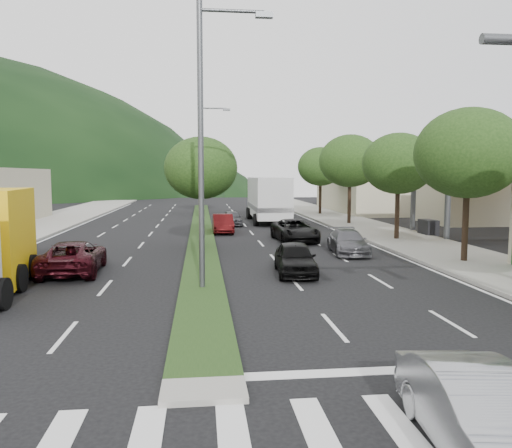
{
  "coord_description": "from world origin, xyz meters",
  "views": [
    {
      "loc": [
        -0.01,
        -9.49,
        4.08
      ],
      "look_at": [
        2.45,
        12.77,
        1.86
      ],
      "focal_mm": 35.0,
      "sensor_mm": 36.0,
      "label": 1
    }
  ],
  "objects": [
    {
      "name": "ground",
      "position": [
        0.0,
        0.0,
        0.0
      ],
      "size": [
        160.0,
        160.0,
        0.0
      ],
      "primitive_type": "plane",
      "color": "black",
      "rests_on": "ground"
    },
    {
      "name": "sidewalk_right",
      "position": [
        12.5,
        25.0,
        0.07
      ],
      "size": [
        5.0,
        90.0,
        0.15
      ],
      "primitive_type": "cube",
      "color": "gray",
      "rests_on": "ground"
    },
    {
      "name": "sidewalk_left",
      "position": [
        -13.0,
        25.0,
        0.07
      ],
      "size": [
        6.0,
        90.0,
        0.15
      ],
      "primitive_type": "cube",
      "color": "gray",
      "rests_on": "ground"
    },
    {
      "name": "median",
      "position": [
        0.0,
        28.0,
        0.06
      ],
      "size": [
        1.6,
        56.0,
        0.12
      ],
      "primitive_type": "cube",
      "color": "#1C3613",
      "rests_on": "ground"
    },
    {
      "name": "crosswalk",
      "position": [
        0.0,
        -2.0,
        0.01
      ],
      "size": [
        19.0,
        2.2,
        0.01
      ],
      "primitive_type": "cube",
      "color": "silver",
      "rests_on": "ground"
    },
    {
      "name": "gas_canopy",
      "position": [
        19.0,
        22.0,
        4.65
      ],
      "size": [
        12.2,
        8.2,
        5.25
      ],
      "color": "silver",
      "rests_on": "ground"
    },
    {
      "name": "bldg_right_far",
      "position": [
        19.5,
        44.0,
        2.6
      ],
      "size": [
        10.0,
        16.0,
        5.2
      ],
      "primitive_type": "cube",
      "color": "beige",
      "rests_on": "ground"
    },
    {
      "name": "tree_r_b",
      "position": [
        12.0,
        12.0,
        5.04
      ],
      "size": [
        4.8,
        4.8,
        6.94
      ],
      "color": "black",
      "rests_on": "sidewalk_right"
    },
    {
      "name": "tree_r_c",
      "position": [
        12.0,
        20.0,
        4.75
      ],
      "size": [
        4.4,
        4.4,
        6.48
      ],
      "color": "black",
      "rests_on": "sidewalk_right"
    },
    {
      "name": "tree_r_d",
      "position": [
        12.0,
        30.0,
        5.18
      ],
      "size": [
        5.0,
        5.0,
        7.17
      ],
      "color": "black",
      "rests_on": "sidewalk_right"
    },
    {
      "name": "tree_r_e",
      "position": [
        12.0,
        40.0,
        4.89
      ],
      "size": [
        4.6,
        4.6,
        6.71
      ],
      "color": "black",
      "rests_on": "sidewalk_right"
    },
    {
      "name": "tree_med_near",
      "position": [
        0.0,
        18.0,
        4.43
      ],
      "size": [
        4.0,
        4.0,
        6.02
      ],
      "color": "black",
      "rests_on": "median"
    },
    {
      "name": "tree_med_far",
      "position": [
        0.0,
        44.0,
        5.01
      ],
      "size": [
        4.8,
        4.8,
        6.94
      ],
      "color": "black",
      "rests_on": "median"
    },
    {
      "name": "streetlight_near",
      "position": [
        0.21,
        8.0,
        5.58
      ],
      "size": [
        2.6,
        0.25,
        10.0
      ],
      "color": "#47494C",
      "rests_on": "ground"
    },
    {
      "name": "streetlight_mid",
      "position": [
        0.21,
        33.0,
        5.58
      ],
      "size": [
        2.6,
        0.25,
        10.0
      ],
      "color": "#47494C",
      "rests_on": "ground"
    },
    {
      "name": "sedan_silver",
      "position": [
        3.97,
        -3.0,
        0.63
      ],
      "size": [
        1.63,
        3.94,
        1.27
      ],
      "primitive_type": "imported",
      "rotation": [
        0.0,
        0.0,
        -0.08
      ],
      "color": "#93959A",
      "rests_on": "ground"
    },
    {
      "name": "suv_maroon",
      "position": [
        -5.32,
        11.66,
        0.68
      ],
      "size": [
        2.55,
        5.03,
        1.36
      ],
      "primitive_type": "imported",
      "rotation": [
        0.0,
        0.0,
        3.2
      ],
      "color": "black",
      "rests_on": "ground"
    },
    {
      "name": "car_queue_a",
      "position": [
        3.8,
        10.42,
        0.66
      ],
      "size": [
        1.85,
        3.99,
        1.32
      ],
      "primitive_type": "imported",
      "rotation": [
        0.0,
        0.0,
        -0.08
      ],
      "color": "black",
      "rests_on": "ground"
    },
    {
      "name": "car_queue_b",
      "position": [
        7.54,
        15.42,
        0.61
      ],
      "size": [
        2.12,
        4.37,
        1.23
      ],
      "primitive_type": "imported",
      "rotation": [
        0.0,
        0.0,
        -0.1
      ],
      "color": "#525157",
      "rests_on": "ground"
    },
    {
      "name": "car_queue_c",
      "position": [
        1.5,
        25.42,
        0.65
      ],
      "size": [
        1.41,
        3.97,
        1.31
      ],
      "primitive_type": "imported",
      "rotation": [
        0.0,
        0.0,
        0.01
      ],
      "color": "#4A0C0D",
      "rests_on": "ground"
    },
    {
      "name": "car_queue_d",
      "position": [
        5.69,
        20.42,
        0.68
      ],
      "size": [
        2.53,
        4.99,
        1.35
      ],
      "primitive_type": "imported",
      "rotation": [
        0.0,
        0.0,
        0.06
      ],
      "color": "black",
      "rests_on": "ground"
    },
    {
      "name": "car_queue_e",
      "position": [
        2.47,
        30.42,
        0.6
      ],
      "size": [
        1.57,
        3.57,
        1.2
      ],
      "primitive_type": "imported",
      "rotation": [
        0.0,
        0.0,
        0.04
      ],
      "color": "#424347",
      "rests_on": "ground"
    },
    {
      "name": "motorhome",
      "position": [
        5.78,
        33.38,
        2.04
      ],
      "size": [
        3.31,
        10.05,
        3.84
      ],
      "rotation": [
        0.0,
        0.0,
        -0.02
      ],
      "color": "#BCBCBC",
      "rests_on": "ground"
    }
  ]
}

